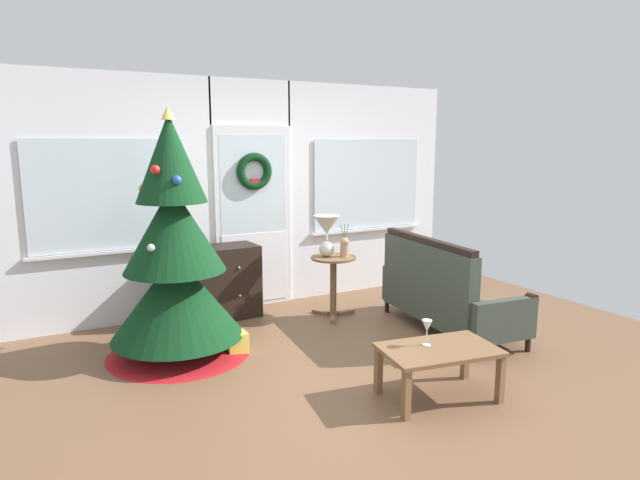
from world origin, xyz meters
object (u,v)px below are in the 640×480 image
at_px(christmas_tree, 175,263).
at_px(wine_glass, 427,327).
at_px(settee_sofa, 442,295).
at_px(dresser_cabinet, 216,283).
at_px(side_table, 333,274).
at_px(gift_box, 236,342).
at_px(flower_vase, 344,246).
at_px(coffee_table, 439,355).
at_px(table_lamp, 327,230).

bearing_deg(christmas_tree, wine_glass, -49.59).
height_order(christmas_tree, settee_sofa, christmas_tree).
distance_m(dresser_cabinet, wine_glass, 2.62).
xyz_separation_m(dresser_cabinet, side_table, (1.13, -0.54, 0.08)).
height_order(christmas_tree, gift_box, christmas_tree).
distance_m(flower_vase, coffee_table, 2.05).
height_order(dresser_cabinet, side_table, dresser_cabinet).
xyz_separation_m(settee_sofa, table_lamp, (-0.78, 0.95, 0.57)).
bearing_deg(coffee_table, flower_vase, 79.52).
bearing_deg(coffee_table, settee_sofa, 48.43).
bearing_deg(coffee_table, table_lamp, 84.36).
xyz_separation_m(coffee_table, wine_glass, (-0.05, 0.08, 0.20)).
bearing_deg(flower_vase, wine_glass, -102.44).
xyz_separation_m(christmas_tree, gift_box, (0.46, -0.21, -0.74)).
xyz_separation_m(table_lamp, wine_glass, (-0.26, -1.98, -0.42)).
height_order(christmas_tree, wine_glass, christmas_tree).
height_order(wine_glass, gift_box, wine_glass).
xyz_separation_m(christmas_tree, flower_vase, (1.84, 0.21, -0.05)).
height_order(dresser_cabinet, flower_vase, flower_vase).
xyz_separation_m(wine_glass, gift_box, (-0.96, 1.46, -0.44)).
relative_size(settee_sofa, side_table, 2.54).
xyz_separation_m(christmas_tree, wine_glass, (1.42, -1.67, -0.30)).
height_order(dresser_cabinet, coffee_table, dresser_cabinet).
bearing_deg(settee_sofa, coffee_table, -131.57).
bearing_deg(side_table, christmas_tree, -171.12).
distance_m(side_table, coffee_table, 2.05).
height_order(side_table, flower_vase, flower_vase).
distance_m(christmas_tree, side_table, 1.80).
bearing_deg(table_lamp, christmas_tree, -169.49).
distance_m(table_lamp, flower_vase, 0.25).
bearing_deg(table_lamp, flower_vase, -32.01).
height_order(table_lamp, gift_box, table_lamp).
bearing_deg(flower_vase, side_table, 149.04).
height_order(flower_vase, coffee_table, flower_vase).
xyz_separation_m(christmas_tree, settee_sofa, (2.46, -0.64, -0.46)).
bearing_deg(coffee_table, wine_glass, 121.87).
bearing_deg(table_lamp, settee_sofa, -50.56).
relative_size(side_table, wine_glass, 3.41).
height_order(christmas_tree, flower_vase, christmas_tree).
distance_m(side_table, flower_vase, 0.33).
distance_m(side_table, wine_glass, 1.97).
relative_size(coffee_table, gift_box, 4.90).
xyz_separation_m(flower_vase, coffee_table, (-0.36, -1.97, -0.45)).
bearing_deg(wine_glass, flower_vase, 77.56).
xyz_separation_m(christmas_tree, table_lamp, (1.68, 0.31, 0.12)).
distance_m(table_lamp, coffee_table, 2.17).
height_order(dresser_cabinet, settee_sofa, settee_sofa).
distance_m(flower_vase, gift_box, 1.60).
bearing_deg(wine_glass, side_table, 80.78).
bearing_deg(dresser_cabinet, table_lamp, -25.21).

